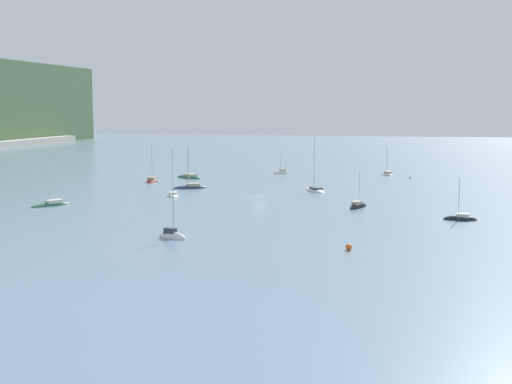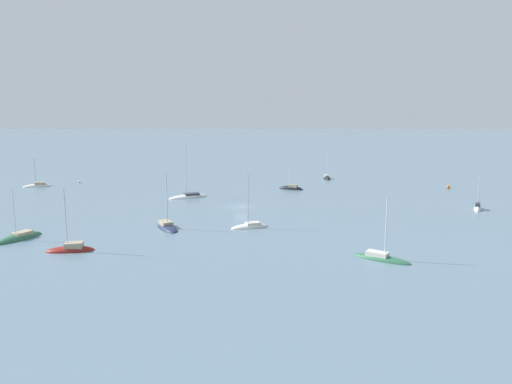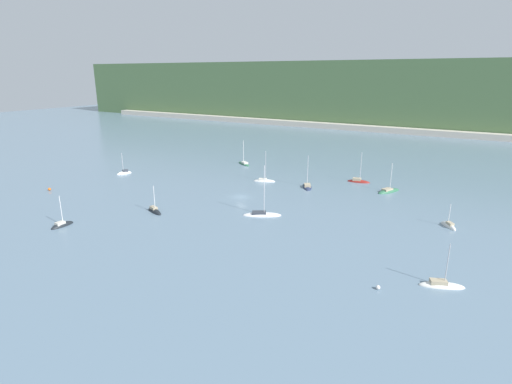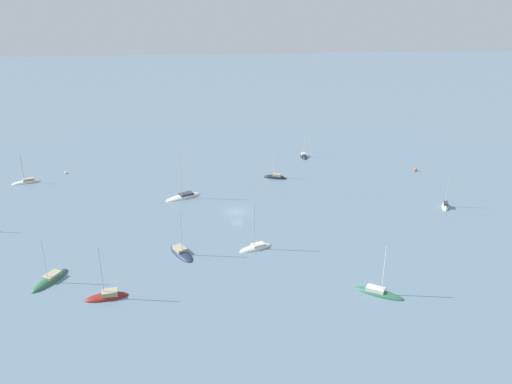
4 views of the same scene
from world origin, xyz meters
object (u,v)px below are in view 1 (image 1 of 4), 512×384
object	(u,v)px
sailboat_8	(51,205)
mooring_buoy_0	(410,177)
sailboat_5	(189,178)
sailboat_0	(387,175)
mooring_buoy_1	(349,247)
sailboat_9	(315,191)
sailboat_10	(281,173)
sailboat_2	(173,196)
sailboat_6	(172,237)
sailboat_3	(460,220)
sailboat_4	(358,207)
sailboat_1	(152,181)
sailboat_7	(191,188)

from	to	relation	value
sailboat_8	mooring_buoy_0	world-z (taller)	sailboat_8
sailboat_5	sailboat_8	distance (m)	53.38
sailboat_0	mooring_buoy_1	xyz separation A→B (m)	(-100.18, 1.50, 0.30)
sailboat_5	mooring_buoy_1	world-z (taller)	sailboat_5
sailboat_0	sailboat_9	world-z (taller)	sailboat_9
sailboat_10	mooring_buoy_0	world-z (taller)	sailboat_10
sailboat_2	sailboat_10	size ratio (longest dim) A/B	1.67
sailboat_8	mooring_buoy_1	distance (m)	62.67
sailboat_8	mooring_buoy_0	size ratio (longest dim) A/B	13.43
sailboat_6	sailboat_8	bearing A→B (deg)	163.69
sailboat_10	sailboat_2	bearing A→B (deg)	37.97
sailboat_3	sailboat_4	size ratio (longest dim) A/B	1.02
sailboat_1	sailboat_8	xyz separation A→B (m)	(-42.39, 3.24, -0.03)
sailboat_10	sailboat_3	bearing A→B (deg)	81.61
sailboat_0	sailboat_9	size ratio (longest dim) A/B	0.63
sailboat_2	mooring_buoy_0	bearing A→B (deg)	-66.73
sailboat_2	sailboat_9	size ratio (longest dim) A/B	0.79
sailboat_4	sailboat_7	distance (m)	43.92
sailboat_3	sailboat_10	bearing A→B (deg)	-59.75
sailboat_5	sailboat_6	size ratio (longest dim) A/B	1.13
sailboat_5	mooring_buoy_0	bearing A→B (deg)	-141.39
sailboat_1	sailboat_9	xyz separation A→B (m)	(-10.52, -40.09, -0.04)
sailboat_9	sailboat_8	bearing A→B (deg)	96.82
sailboat_4	sailboat_10	size ratio (longest dim) A/B	1.25
sailboat_4	sailboat_9	world-z (taller)	sailboat_9
mooring_buoy_0	mooring_buoy_1	distance (m)	92.30
sailboat_9	mooring_buoy_0	bearing A→B (deg)	-61.54
sailboat_5	sailboat_1	bearing A→B (deg)	87.28
sailboat_5	sailboat_6	bearing A→B (deg)	133.54
sailboat_2	sailboat_6	size ratio (longest dim) A/B	1.26
sailboat_4	mooring_buoy_1	xyz separation A→B (m)	(-37.90, -1.59, 0.31)
sailboat_4	mooring_buoy_1	world-z (taller)	sailboat_4
mooring_buoy_1	mooring_buoy_0	bearing A→B (deg)	-4.52
sailboat_4	mooring_buoy_0	size ratio (longest dim) A/B	10.92
sailboat_2	sailboat_10	distance (m)	53.32
sailboat_9	sailboat_6	bearing A→B (deg)	139.05
sailboat_0	sailboat_6	world-z (taller)	sailboat_0
sailboat_6	sailboat_1	bearing A→B (deg)	135.60
sailboat_7	mooring_buoy_0	size ratio (longest dim) A/B	14.54
sailboat_10	mooring_buoy_1	xyz separation A→B (m)	(-98.53, -26.13, 0.32)
mooring_buoy_0	sailboat_7	bearing A→B (deg)	124.16
sailboat_9	sailboat_7	bearing A→B (deg)	61.42
mooring_buoy_0	sailboat_0	bearing A→B (deg)	35.20
sailboat_6	sailboat_4	bearing A→B (deg)	80.38
sailboat_6	sailboat_9	world-z (taller)	sailboat_9
sailboat_0	sailboat_1	size ratio (longest dim) A/B	0.81
sailboat_3	mooring_buoy_1	distance (m)	31.14
mooring_buoy_1	sailboat_6	bearing A→B (deg)	82.74
sailboat_2	sailboat_6	distance (m)	46.09
sailboat_7	sailboat_10	bearing A→B (deg)	-136.94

